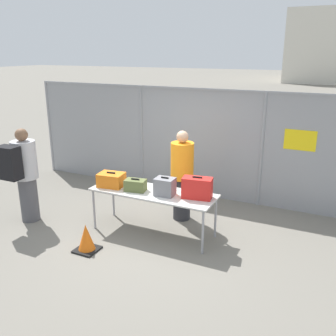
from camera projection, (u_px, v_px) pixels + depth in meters
ground_plane at (153, 233)px, 6.74m from camera, size 120.00×120.00×0.00m
fence_section at (198, 141)px, 8.17m from camera, size 8.47×0.07×2.39m
inspection_table at (153, 195)px, 6.53m from camera, size 2.23×0.75×0.79m
suitcase_orange at (111, 180)px, 6.74m from camera, size 0.49×0.39×0.27m
suitcase_olive at (135, 185)px, 6.53m from camera, size 0.39×0.28×0.23m
suitcase_grey at (165, 187)px, 6.32m from camera, size 0.34×0.27×0.33m
suitcase_red at (197, 188)px, 6.19m from camera, size 0.52×0.32×0.38m
traveler_hooded at (23, 172)px, 6.91m from camera, size 0.44×0.69×1.80m
security_worker_near at (182, 175)px, 7.05m from camera, size 0.43×0.43×1.74m
utility_trailer at (300, 172)px, 8.74m from camera, size 3.76×1.96×0.74m
traffic_cone at (86, 239)px, 6.08m from camera, size 0.37×0.37×0.46m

